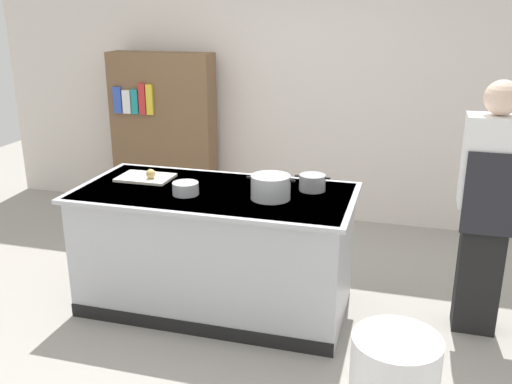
{
  "coord_description": "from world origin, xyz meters",
  "views": [
    {
      "loc": [
        1.31,
        -3.57,
        2.15
      ],
      "look_at": [
        0.25,
        0.2,
        0.85
      ],
      "focal_mm": 39.63,
      "sensor_mm": 36.0,
      "label": 1
    }
  ],
  "objects_px": {
    "person_chef": "(488,205)",
    "bookshelf": "(164,134)",
    "sauce_pan": "(312,183)",
    "stock_pot": "(271,187)",
    "mixing_bowl": "(186,188)",
    "onion": "(151,174)"
  },
  "relations": [
    {
      "from": "mixing_bowl",
      "to": "stock_pot",
      "type": "bearing_deg",
      "value": 7.14
    },
    {
      "from": "bookshelf",
      "to": "stock_pot",
      "type": "bearing_deg",
      "value": -48.54
    },
    {
      "from": "onion",
      "to": "sauce_pan",
      "type": "distance_m",
      "value": 1.2
    },
    {
      "from": "sauce_pan",
      "to": "person_chef",
      "type": "height_order",
      "value": "person_chef"
    },
    {
      "from": "person_chef",
      "to": "bookshelf",
      "type": "height_order",
      "value": "person_chef"
    },
    {
      "from": "stock_pot",
      "to": "mixing_bowl",
      "type": "height_order",
      "value": "stock_pot"
    },
    {
      "from": "onion",
      "to": "mixing_bowl",
      "type": "bearing_deg",
      "value": -30.81
    },
    {
      "from": "stock_pot",
      "to": "bookshelf",
      "type": "height_order",
      "value": "bookshelf"
    },
    {
      "from": "mixing_bowl",
      "to": "person_chef",
      "type": "relative_size",
      "value": 0.11
    },
    {
      "from": "sauce_pan",
      "to": "bookshelf",
      "type": "xyz_separation_m",
      "value": [
        -1.88,
        1.6,
        -0.11
      ]
    },
    {
      "from": "mixing_bowl",
      "to": "person_chef",
      "type": "xyz_separation_m",
      "value": [
        1.99,
        0.3,
        -0.03
      ]
    },
    {
      "from": "bookshelf",
      "to": "mixing_bowl",
      "type": "bearing_deg",
      "value": -61.43
    },
    {
      "from": "stock_pot",
      "to": "person_chef",
      "type": "xyz_separation_m",
      "value": [
        1.4,
        0.22,
        -0.07
      ]
    },
    {
      "from": "stock_pot",
      "to": "mixing_bowl",
      "type": "bearing_deg",
      "value": -172.86
    },
    {
      "from": "onion",
      "to": "person_chef",
      "type": "xyz_separation_m",
      "value": [
        2.36,
        0.08,
        -0.04
      ]
    },
    {
      "from": "person_chef",
      "to": "bookshelf",
      "type": "xyz_separation_m",
      "value": [
        -3.04,
        1.63,
        -0.06
      ]
    },
    {
      "from": "mixing_bowl",
      "to": "bookshelf",
      "type": "bearing_deg",
      "value": 118.57
    },
    {
      "from": "sauce_pan",
      "to": "person_chef",
      "type": "xyz_separation_m",
      "value": [
        1.17,
        -0.03,
        -0.04
      ]
    },
    {
      "from": "person_chef",
      "to": "sauce_pan",
      "type": "bearing_deg",
      "value": 104.84
    },
    {
      "from": "stock_pot",
      "to": "sauce_pan",
      "type": "distance_m",
      "value": 0.35
    },
    {
      "from": "stock_pot",
      "to": "sauce_pan",
      "type": "height_order",
      "value": "stock_pot"
    },
    {
      "from": "sauce_pan",
      "to": "bookshelf",
      "type": "distance_m",
      "value": 2.47
    }
  ]
}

